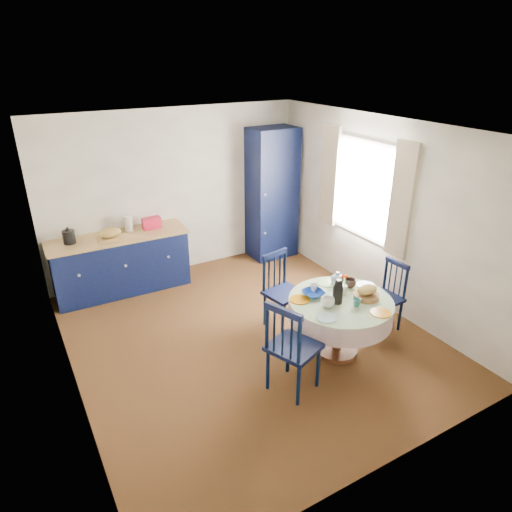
{
  "coord_description": "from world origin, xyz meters",
  "views": [
    {
      "loc": [
        -2.26,
        -4.13,
        3.23
      ],
      "look_at": [
        0.22,
        0.2,
        0.96
      ],
      "focal_mm": 32.0,
      "sensor_mm": 36.0,
      "label": 1
    }
  ],
  "objects_px": {
    "cobalt_bowl": "(313,294)",
    "mug_b": "(357,303)",
    "dining_table": "(341,309)",
    "chair_right": "(386,296)",
    "kitchen_counter": "(121,262)",
    "chair_far": "(282,290)",
    "pantry_cabinet": "(272,194)",
    "mug_c": "(350,283)",
    "mug_a": "(328,302)",
    "chair_left": "(291,347)",
    "mug_d": "(314,288)"
  },
  "relations": [
    {
      "from": "kitchen_counter",
      "to": "mug_d",
      "type": "bearing_deg",
      "value": -55.65
    },
    {
      "from": "mug_d",
      "to": "mug_a",
      "type": "bearing_deg",
      "value": -101.53
    },
    {
      "from": "dining_table",
      "to": "mug_d",
      "type": "distance_m",
      "value": 0.38
    },
    {
      "from": "chair_far",
      "to": "mug_c",
      "type": "distance_m",
      "value": 0.87
    },
    {
      "from": "mug_a",
      "to": "chair_far",
      "type": "bearing_deg",
      "value": 91.35
    },
    {
      "from": "mug_b",
      "to": "mug_c",
      "type": "relative_size",
      "value": 0.7
    },
    {
      "from": "mug_b",
      "to": "mug_c",
      "type": "distance_m",
      "value": 0.44
    },
    {
      "from": "kitchen_counter",
      "to": "mug_b",
      "type": "bearing_deg",
      "value": -57.47
    },
    {
      "from": "mug_b",
      "to": "cobalt_bowl",
      "type": "xyz_separation_m",
      "value": [
        -0.27,
        0.42,
        -0.01
      ]
    },
    {
      "from": "pantry_cabinet",
      "to": "chair_left",
      "type": "distance_m",
      "value": 3.51
    },
    {
      "from": "chair_far",
      "to": "mug_a",
      "type": "xyz_separation_m",
      "value": [
        0.02,
        -0.88,
        0.26
      ]
    },
    {
      "from": "dining_table",
      "to": "mug_a",
      "type": "xyz_separation_m",
      "value": [
        -0.22,
        -0.04,
        0.17
      ]
    },
    {
      "from": "mug_a",
      "to": "mug_d",
      "type": "bearing_deg",
      "value": 78.47
    },
    {
      "from": "chair_right",
      "to": "mug_c",
      "type": "height_order",
      "value": "chair_right"
    },
    {
      "from": "kitchen_counter",
      "to": "cobalt_bowl",
      "type": "xyz_separation_m",
      "value": [
        1.53,
        -2.52,
        0.28
      ]
    },
    {
      "from": "chair_left",
      "to": "mug_d",
      "type": "distance_m",
      "value": 0.92
    },
    {
      "from": "pantry_cabinet",
      "to": "cobalt_bowl",
      "type": "height_order",
      "value": "pantry_cabinet"
    },
    {
      "from": "kitchen_counter",
      "to": "chair_far",
      "type": "distance_m",
      "value": 2.44
    },
    {
      "from": "cobalt_bowl",
      "to": "mug_c",
      "type": "bearing_deg",
      "value": -5.16
    },
    {
      "from": "mug_d",
      "to": "chair_left",
      "type": "bearing_deg",
      "value": -140.27
    },
    {
      "from": "dining_table",
      "to": "chair_left",
      "type": "distance_m",
      "value": 0.88
    },
    {
      "from": "pantry_cabinet",
      "to": "chair_right",
      "type": "distance_m",
      "value": 2.73
    },
    {
      "from": "mug_a",
      "to": "mug_d",
      "type": "relative_size",
      "value": 1.42
    },
    {
      "from": "kitchen_counter",
      "to": "dining_table",
      "type": "distance_m",
      "value": 3.26
    },
    {
      "from": "kitchen_counter",
      "to": "dining_table",
      "type": "height_order",
      "value": "kitchen_counter"
    },
    {
      "from": "dining_table",
      "to": "chair_far",
      "type": "bearing_deg",
      "value": 106.24
    },
    {
      "from": "dining_table",
      "to": "chair_right",
      "type": "bearing_deg",
      "value": 8.95
    },
    {
      "from": "cobalt_bowl",
      "to": "mug_d",
      "type": "bearing_deg",
      "value": 49.75
    },
    {
      "from": "cobalt_bowl",
      "to": "mug_b",
      "type": "bearing_deg",
      "value": -57.09
    },
    {
      "from": "kitchen_counter",
      "to": "mug_c",
      "type": "relative_size",
      "value": 14.71
    },
    {
      "from": "mug_a",
      "to": "kitchen_counter",
      "type": "bearing_deg",
      "value": 118.7
    },
    {
      "from": "mug_b",
      "to": "cobalt_bowl",
      "type": "bearing_deg",
      "value": 122.91
    },
    {
      "from": "dining_table",
      "to": "chair_right",
      "type": "height_order",
      "value": "dining_table"
    },
    {
      "from": "chair_far",
      "to": "pantry_cabinet",
      "type": "bearing_deg",
      "value": 51.56
    },
    {
      "from": "mug_c",
      "to": "mug_d",
      "type": "distance_m",
      "value": 0.44
    },
    {
      "from": "pantry_cabinet",
      "to": "mug_b",
      "type": "bearing_deg",
      "value": -104.9
    },
    {
      "from": "mug_b",
      "to": "cobalt_bowl",
      "type": "relative_size",
      "value": 0.37
    },
    {
      "from": "kitchen_counter",
      "to": "pantry_cabinet",
      "type": "xyz_separation_m",
      "value": [
        2.56,
        0.04,
        0.62
      ]
    },
    {
      "from": "mug_a",
      "to": "cobalt_bowl",
      "type": "xyz_separation_m",
      "value": [
        0.0,
        0.27,
        -0.02
      ]
    },
    {
      "from": "kitchen_counter",
      "to": "cobalt_bowl",
      "type": "bearing_deg",
      "value": -57.72
    },
    {
      "from": "pantry_cabinet",
      "to": "chair_far",
      "type": "distance_m",
      "value": 2.29
    },
    {
      "from": "chair_left",
      "to": "chair_far",
      "type": "height_order",
      "value": "chair_left"
    },
    {
      "from": "chair_far",
      "to": "mug_d",
      "type": "bearing_deg",
      "value": -90.21
    },
    {
      "from": "mug_c",
      "to": "pantry_cabinet",
      "type": "bearing_deg",
      "value": 78.5
    },
    {
      "from": "chair_right",
      "to": "dining_table",
      "type": "bearing_deg",
      "value": -84.49
    },
    {
      "from": "mug_a",
      "to": "cobalt_bowl",
      "type": "distance_m",
      "value": 0.27
    },
    {
      "from": "dining_table",
      "to": "cobalt_bowl",
      "type": "bearing_deg",
      "value": 134.56
    },
    {
      "from": "mug_c",
      "to": "chair_right",
      "type": "bearing_deg",
      "value": -4.71
    },
    {
      "from": "kitchen_counter",
      "to": "mug_b",
      "type": "height_order",
      "value": "kitchen_counter"
    },
    {
      "from": "pantry_cabinet",
      "to": "mug_c",
      "type": "bearing_deg",
      "value": -102.12
    }
  ]
}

